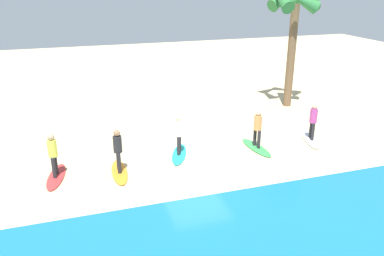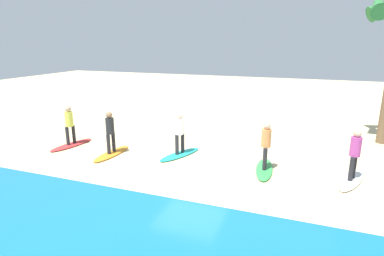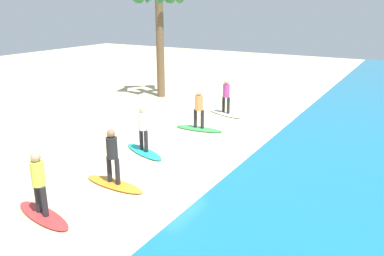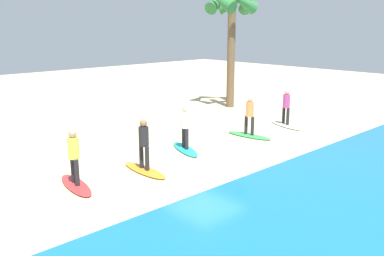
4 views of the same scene
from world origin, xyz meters
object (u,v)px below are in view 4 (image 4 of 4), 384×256
object	(u,v)px
palm_tree	(232,13)
surfboard_white	(285,125)
surfer_orange	(144,141)
surfer_green	(250,113)
surfboard_green	(249,135)
surfer_white	(286,104)
surfer_teal	(185,124)
surfer_red	(74,153)
surfboard_teal	(185,149)
surfboard_orange	(145,170)
surfboard_red	(76,185)

from	to	relation	value
palm_tree	surfboard_white	bearing A→B (deg)	71.25
surfboard_white	surfer_orange	world-z (taller)	surfer_orange
surfer_orange	palm_tree	xyz separation A→B (m)	(-10.31, -5.46, 4.18)
surfboard_white	surfer_green	bearing A→B (deg)	-69.98
surfboard_green	surfer_green	xyz separation A→B (m)	(0.00, -0.00, 0.99)
surfer_white	surfer_teal	distance (m)	6.08
surfboard_white	surfer_red	xyz separation A→B (m)	(10.90, 0.19, 0.99)
surfer_white	surfboard_green	distance (m)	2.91
surfboard_white	surfboard_green	world-z (taller)	same
surfer_teal	surfer_orange	distance (m)	2.71
surfer_teal	surfboard_teal	bearing A→B (deg)	153.43
surfer_white	surfer_red	xyz separation A→B (m)	(10.90, 0.19, 0.00)
surfer_red	palm_tree	xyz separation A→B (m)	(-12.57, -5.12, 4.18)
surfboard_white	surfboard_orange	size ratio (longest dim) A/B	1.00
surfboard_green	palm_tree	size ratio (longest dim) A/B	0.32
surfboard_white	surfer_red	distance (m)	10.95
surfboard_teal	surfer_red	size ratio (longest dim) A/B	1.28
surfer_teal	surfboard_green	bearing A→B (deg)	173.69
surfboard_teal	surfer_green	bearing A→B (deg)	105.28
surfer_green	surfboard_red	world-z (taller)	surfer_green
surfer_teal	surfer_orange	size ratio (longest dim) A/B	1.00
surfer_green	surfboard_red	xyz separation A→B (m)	(8.16, 0.14, -0.99)
surfboard_green	surfboard_teal	bearing A→B (deg)	-101.95
surfer_white	surfboard_red	xyz separation A→B (m)	(10.90, 0.19, -0.99)
surfer_white	surfer_teal	world-z (taller)	same
surfer_white	surfer_orange	distance (m)	8.66
surfer_teal	surfer_orange	bearing A→B (deg)	18.38
surfboard_teal	surfer_red	world-z (taller)	surfer_red
surfboard_white	surfer_teal	size ratio (longest dim) A/B	1.28
surfboard_white	surfer_orange	size ratio (longest dim) A/B	1.28
surfer_white	surfer_red	size ratio (longest dim) A/B	1.00
surfboard_green	surfboard_orange	bearing A→B (deg)	-90.93
surfboard_teal	surfer_orange	size ratio (longest dim) A/B	1.28
surfboard_orange	surfer_red	distance (m)	2.49
surfboard_red	palm_tree	bearing A→B (deg)	122.65
surfboard_green	palm_tree	xyz separation A→B (m)	(-4.41, -4.98, 5.18)
surfboard_white	surfboard_orange	world-z (taller)	same
surfboard_white	surfer_orange	distance (m)	8.71
surfer_red	surfboard_orange	bearing A→B (deg)	171.30
surfer_orange	surfboard_red	xyz separation A→B (m)	(2.26, -0.35, -0.99)
surfer_green	surfboard_teal	bearing A→B (deg)	-6.31
surfboard_orange	surfer_teal	bearing A→B (deg)	111.00
surfboard_orange	palm_tree	distance (m)	12.76
surfboard_green	surfboard_orange	distance (m)	5.92
surfer_white	surfer_red	bearing A→B (deg)	1.02
surfboard_teal	palm_tree	world-z (taller)	palm_tree
surfer_green	surfer_orange	distance (m)	5.92
surfer_white	surfer_green	distance (m)	2.74
surfboard_teal	surfer_white	bearing A→B (deg)	108.62
surfboard_teal	palm_tree	bearing A→B (deg)	142.37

